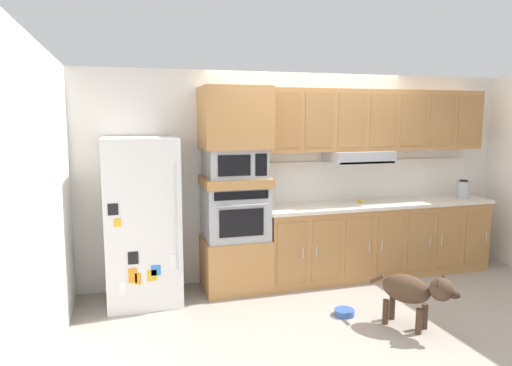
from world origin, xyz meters
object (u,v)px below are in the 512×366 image
(refrigerator, at_px, (142,221))
(electric_kettle, at_px, (463,189))
(microwave, at_px, (235,163))
(dog, at_px, (414,291))
(built_in_oven, at_px, (235,212))
(dog_food_bowl, at_px, (344,312))
(screwdriver, at_px, (361,201))

(refrigerator, height_order, electric_kettle, refrigerator)
(microwave, distance_m, dog, 2.27)
(built_in_oven, relative_size, microwave, 1.09)
(refrigerator, height_order, dog_food_bowl, refrigerator)
(refrigerator, height_order, built_in_oven, refrigerator)
(dog, distance_m, dog_food_bowl, 0.73)
(refrigerator, xyz_separation_m, dog, (2.38, -1.40, -0.51))
(built_in_oven, bearing_deg, dog_food_bowl, -49.80)
(refrigerator, height_order, dog, refrigerator)
(refrigerator, xyz_separation_m, built_in_oven, (1.03, 0.07, 0.02))
(refrigerator, distance_m, electric_kettle, 4.08)
(refrigerator, xyz_separation_m, screwdriver, (2.65, 0.12, 0.05))
(built_in_oven, height_order, dog, built_in_oven)
(microwave, bearing_deg, dog, -47.54)
(microwave, height_order, dog, microwave)
(built_in_oven, xyz_separation_m, dog, (1.35, -1.47, -0.53))
(built_in_oven, relative_size, electric_kettle, 2.92)
(built_in_oven, bearing_deg, dog, -47.53)
(built_in_oven, relative_size, dog_food_bowl, 3.50)
(electric_kettle, distance_m, dog_food_bowl, 2.59)
(built_in_oven, height_order, electric_kettle, built_in_oven)
(refrigerator, relative_size, built_in_oven, 2.51)
(built_in_oven, relative_size, screwdriver, 4.71)
(built_in_oven, distance_m, electric_kettle, 3.05)
(electric_kettle, height_order, dog, electric_kettle)
(built_in_oven, bearing_deg, screwdriver, 1.82)
(dog, xyz_separation_m, dog_food_bowl, (-0.48, 0.44, -0.34))
(microwave, bearing_deg, electric_kettle, -0.89)
(screwdriver, relative_size, dog, 0.20)
(refrigerator, bearing_deg, dog, -30.56)
(refrigerator, bearing_deg, screwdriver, 2.58)
(electric_kettle, bearing_deg, refrigerator, -179.71)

